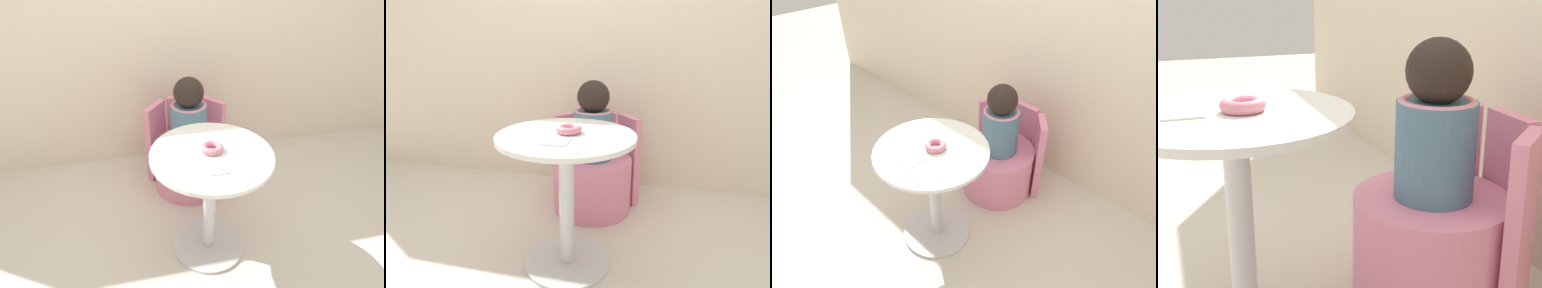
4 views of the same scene
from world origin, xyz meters
The scene contains 8 objects.
ground_plane centered at (0.00, 0.00, 0.00)m, with size 12.00×12.00×0.00m, color beige.
back_wall centered at (0.00, 1.13, 1.20)m, with size 6.00×0.06×2.40m.
round_table centered at (0.07, -0.03, 0.50)m, with size 0.68×0.68×0.73m.
tub_chair centered at (0.07, 0.61, 0.19)m, with size 0.54×0.54×0.38m.
booth_backrest centered at (0.07, 0.84, 0.32)m, with size 0.63×0.23×0.64m.
child_figure centered at (0.07, 0.61, 0.63)m, with size 0.26×0.26×0.53m.
donut centered at (0.07, 0.00, 0.75)m, with size 0.13×0.13×0.04m.
paper_napkin centered at (0.06, -0.16, 0.73)m, with size 0.12×0.12×0.01m.
Camera 3 is at (1.30, -1.03, 1.94)m, focal length 32.00 mm.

